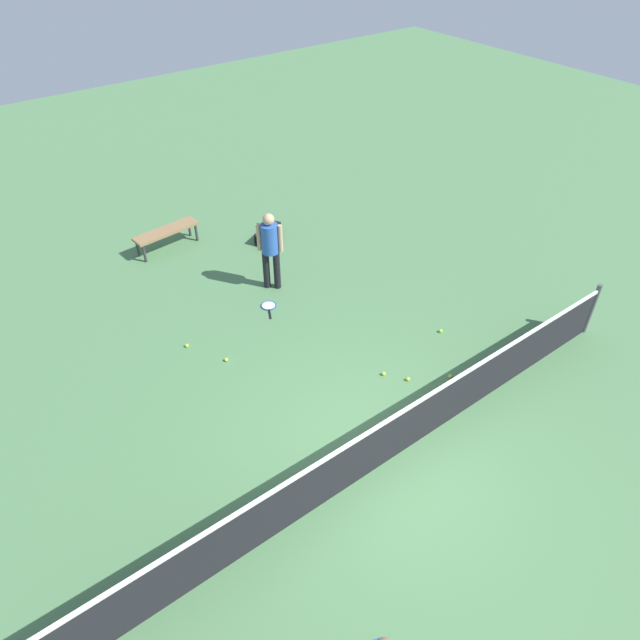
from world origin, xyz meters
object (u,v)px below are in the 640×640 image
Objects in this scene: tennis_ball_midcourt at (187,346)px; tennis_ball_stray_left at (441,331)px; player_near_side at (270,245)px; courtside_bench at (166,232)px; tennis_ball_near_player at (408,379)px; tennis_ball_stray_right at (226,360)px; equipment_bag at (267,234)px; tennis_ball_baseline at (384,374)px; tennis_ball_by_net at (450,376)px; tennis_racket_near_player at (269,306)px.

tennis_ball_stray_left is (-4.03, 2.49, 0.00)m from tennis_ball_midcourt.
player_near_side reaches higher than courtside_bench.
tennis_ball_near_player is 1.00× the size of tennis_ball_stray_right.
tennis_ball_near_player is at bearing 83.72° from equipment_bag.
tennis_ball_baseline is (0.25, -0.35, 0.00)m from tennis_ball_near_player.
equipment_bag reaches higher than tennis_ball_near_player.
courtside_bench is at bearing -73.14° from tennis_ball_by_net.
tennis_ball_stray_left is 1.00× the size of tennis_ball_stray_right.
tennis_ball_midcourt is 1.00× the size of tennis_ball_baseline.
tennis_racket_near_player is at bearing -68.28° from tennis_ball_by_net.
tennis_ball_by_net is at bearing 51.61° from tennis_ball_stray_left.
tennis_ball_midcourt and tennis_ball_stray_left have the same top height.
courtside_bench is at bearing -27.19° from equipment_bag.
tennis_ball_baseline is (0.88, -0.74, 0.00)m from tennis_ball_by_net.
tennis_ball_stray_right is (2.88, -2.68, 0.00)m from tennis_ball_by_net.
tennis_ball_midcourt is 4.74m from tennis_ball_stray_left.
courtside_bench is at bearing -78.98° from tennis_ball_baseline.
player_near_side reaches higher than tennis_racket_near_player.
tennis_ball_baseline is 2.80m from tennis_ball_stray_right.
player_near_side is 2.03× the size of equipment_bag.
courtside_bench reaches higher than tennis_ball_stray_left.
player_near_side is at bearing 60.55° from equipment_bag.
equipment_bag is (-0.84, -5.02, 0.11)m from tennis_ball_baseline.
tennis_ball_stray_right is at bearing -25.46° from tennis_ball_stray_left.
player_near_side is 25.76× the size of tennis_ball_near_player.
tennis_ball_stray_right is at bearing -45.53° from tennis_ball_near_player.
player_near_side is at bearing -164.26° from tennis_ball_midcourt.
tennis_racket_near_player is at bearing -149.12° from tennis_ball_stray_right.
tennis_ball_baseline is at bearing -54.73° from tennis_ball_near_player.
tennis_ball_midcourt is (2.64, -3.06, 0.00)m from tennis_ball_near_player.
tennis_ball_stray_right is at bearing -42.91° from tennis_ball_by_net.
tennis_ball_midcourt is 0.86m from tennis_ball_stray_right.
tennis_ball_stray_left is 4.87m from equipment_bag.
tennis_racket_near_player is (0.44, 0.53, -1.00)m from player_near_side.
tennis_ball_near_player is 6.57m from courtside_bench.
player_near_side is 2.58m from tennis_ball_midcourt.
tennis_ball_baseline is at bearing 131.50° from tennis_ball_midcourt.
tennis_ball_stray_left and tennis_ball_stray_right have the same top height.
courtside_bench is (1.08, -2.69, -0.59)m from player_near_side.
tennis_ball_midcourt is 1.00× the size of tennis_ball_stray_right.
tennis_ball_baseline is 1.64m from tennis_ball_stray_left.
tennis_ball_stray_right is at bearing 30.88° from tennis_racket_near_player.
equipment_bag is at bearing -99.47° from tennis_ball_baseline.
tennis_ball_stray_left is at bearing 154.54° from tennis_ball_stray_right.
tennis_ball_midcourt is at bearing 15.74° from player_near_side.
tennis_racket_near_player is at bearing -176.44° from tennis_ball_midcourt.
tennis_ball_stray_left is at bearing 148.23° from tennis_ball_midcourt.
tennis_ball_stray_left is (-0.75, -0.95, 0.00)m from tennis_ball_by_net.
tennis_ball_stray_right reaches higher than tennis_racket_near_player.
tennis_ball_near_player is at bearing -31.48° from tennis_ball_by_net.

